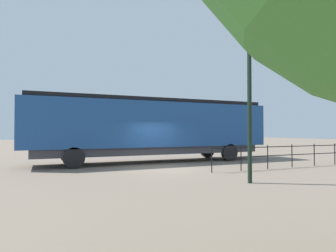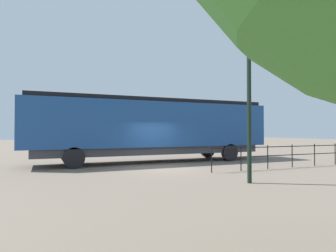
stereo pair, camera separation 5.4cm
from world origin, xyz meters
name	(u,v)px [view 2 (the right image)]	position (x,y,z in m)	size (l,w,h in m)	color
ground_plane	(164,168)	(0.00, 0.00, 0.00)	(120.00, 120.00, 0.00)	#756656
locomotive	(161,127)	(-3.11, 1.10, 2.20)	(3.04, 15.05, 3.91)	navy
lamp_post	(249,54)	(5.17, 1.28, 4.82)	(0.50, 0.50, 7.06)	black
platform_fence	(292,153)	(2.33, 6.43, 0.78)	(0.05, 10.08, 1.22)	black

